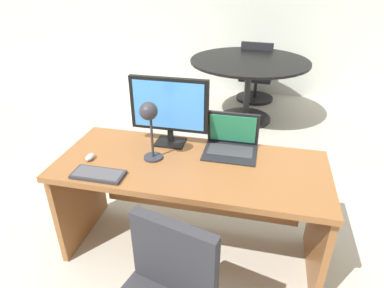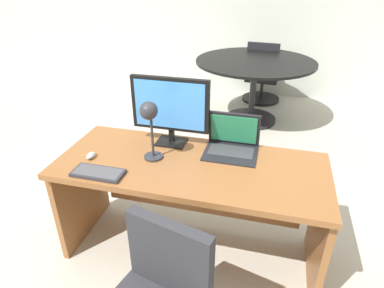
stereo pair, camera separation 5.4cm
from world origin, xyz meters
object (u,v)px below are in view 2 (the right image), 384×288
desk (192,186)px  monitor (170,107)px  laptop (232,139)px  desk_lamp (149,118)px  meeting_table (254,75)px  meeting_chair_near (262,79)px  keyboard (98,173)px  mouse (91,156)px

desk → monitor: size_ratio=3.21×
laptop → desk_lamp: 0.58m
desk_lamp → meeting_table: 2.51m
meeting_chair_near → meeting_table: bearing=-95.3°
monitor → keyboard: size_ratio=1.72×
laptop → meeting_table: (-0.04, 2.18, -0.20)m
monitor → keyboard: 0.63m
desk → keyboard: 0.62m
desk_lamp → meeting_table: size_ratio=0.27×
monitor → desk_lamp: (-0.05, -0.25, 0.02)m
monitor → mouse: size_ratio=6.48×
laptop → mouse: laptop is taller
keyboard → meeting_table: bearing=75.7°
desk → keyboard: size_ratio=5.50×
desk_lamp → meeting_table: desk_lamp is taller
desk_lamp → meeting_chair_near: desk_lamp is taller
monitor → meeting_table: (0.38, 2.19, -0.39)m
desk → monitor: (-0.20, 0.18, 0.48)m
desk_lamp → keyboard: bearing=-135.9°
mouse → desk_lamp: (0.39, 0.08, 0.27)m
meeting_chair_near → mouse: bearing=-105.3°
mouse → meeting_chair_near: meeting_chair_near is taller
desk → monitor: 0.55m
monitor → mouse: (-0.44, -0.33, -0.25)m
monitor → meeting_chair_near: bearing=81.2°
laptop → meeting_chair_near: 2.95m
laptop → meeting_table: size_ratio=0.23×
laptop → meeting_chair_near: (0.03, 2.91, -0.46)m
monitor → meeting_chair_near: 3.03m
laptop → keyboard: 0.88m
desk → laptop: 0.41m
mouse → desk_lamp: size_ratio=0.21×
monitor → meeting_chair_near: monitor is taller
monitor → desk_lamp: monitor is taller
laptop → mouse: 0.93m
desk_lamp → laptop: bearing=28.5°
mouse → meeting_table: size_ratio=0.06×
mouse → monitor: bearing=37.0°
desk → desk_lamp: desk_lamp is taller
meeting_table → monitor: bearing=-99.9°
desk → meeting_chair_near: bearing=85.4°
mouse → meeting_table: (0.82, 2.51, -0.14)m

